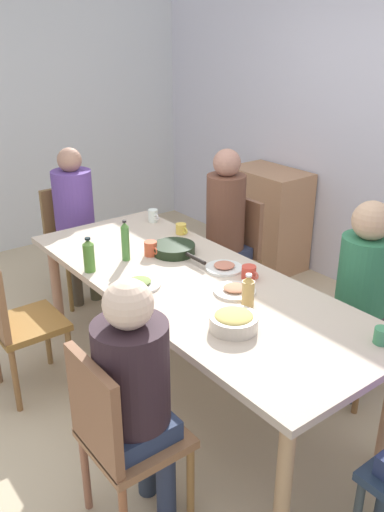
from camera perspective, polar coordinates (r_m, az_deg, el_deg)
The scene contains 26 objects.
ground_plane at distance 3.45m, azimuth 0.00°, elevation -13.62°, with size 6.89×6.89×0.00m, color #C3AD8B.
wall_left at distance 5.44m, azimuth -19.69°, elevation 13.86°, with size 0.12×4.09×2.60m, color silver.
dining_table at distance 3.10m, azimuth 0.00°, elevation -3.71°, with size 2.41×0.94×0.74m.
chair_1 at distance 4.42m, azimuth -12.61°, elevation 2.02°, with size 0.40×0.40×0.90m.
person_1 at distance 4.26m, azimuth -12.34°, elevation 4.52°, with size 0.30×0.30×1.24m.
chair_2 at distance 4.08m, azimuth 4.33°, elevation 0.72°, with size 0.40×0.40×0.90m.
person_2 at distance 3.93m, azimuth 3.46°, elevation 3.74°, with size 0.30×0.30×1.29m.
chair_3 at distance 2.38m, azimuth -7.83°, elevation -18.10°, with size 0.40×0.40×0.90m.
person_3 at distance 2.28m, azimuth -6.12°, elevation -13.31°, with size 0.31×0.31×1.20m.
chair_4 at distance 3.37m, azimuth 18.08°, elevation -5.60°, with size 0.40×0.40×0.90m.
person_4 at distance 3.21m, azimuth 17.62°, elevation -2.70°, with size 0.30×0.30×1.21m.
chair_5 at distance 3.31m, azimuth -18.46°, elevation -6.23°, with size 0.40×0.40×0.90m.
plate_0 at distance 2.94m, azimuth 4.56°, elevation -3.61°, with size 0.23×0.23×0.04m.
plate_1 at distance 3.01m, azimuth -5.60°, elevation -2.89°, with size 0.24×0.24×0.04m.
plate_2 at distance 3.20m, azimuth 3.48°, elevation -1.21°, with size 0.23×0.23×0.04m.
bowl_0 at distance 2.58m, azimuth 4.45°, elevation -6.87°, with size 0.23×0.23×0.09m.
serving_pan at distance 3.41m, azimuth -1.89°, elevation 0.73°, with size 0.45×0.27×0.06m.
cup_0 at distance 3.39m, azimuth -4.39°, elevation 0.79°, with size 0.12×0.08×0.09m.
cup_1 at distance 3.09m, azimuth 6.09°, elevation -1.75°, with size 0.12×0.08×0.07m.
cup_2 at distance 3.97m, azimuth -4.14°, elevation 4.28°, with size 0.11×0.07×0.09m.
cup_3 at distance 2.62m, azimuth 19.58°, elevation -8.02°, with size 0.11×0.07×0.08m.
cup_4 at distance 3.73m, azimuth -1.15°, elevation 2.89°, with size 0.11×0.07×0.07m.
bottle_0 at distance 3.19m, azimuth -10.90°, elevation 0.04°, with size 0.07×0.07×0.21m.
bottle_1 at distance 3.30m, azimuth -7.10°, elevation 1.55°, with size 0.05×0.05×0.26m.
bottle_2 at distance 2.77m, azimuth 5.98°, elevation -3.74°, with size 0.07×0.07×0.18m.
side_cabinet at distance 4.96m, azimuth 8.03°, elevation 3.97°, with size 0.70×0.44×0.90m, color #B07D57.
Camera 1 is at (2.19, -1.68, 2.08)m, focal length 37.65 mm.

